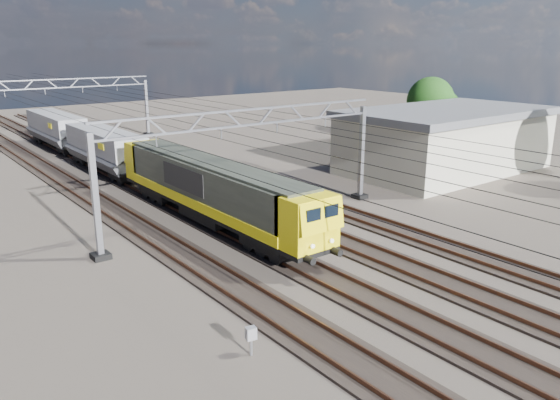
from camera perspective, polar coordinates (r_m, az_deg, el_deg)
ground at (r=30.94m, az=1.23°, el=-4.33°), size 160.00×160.00×0.00m
track_outer_west at (r=27.82m, az=-8.53°, el=-6.76°), size 2.60×140.00×0.30m
track_loco at (r=29.79m, az=-1.78°, el=-5.02°), size 2.60×140.00×0.30m
track_inner_east at (r=32.14m, az=4.02°, el=-3.45°), size 2.60×140.00×0.30m
track_outer_east at (r=34.79m, az=8.98°, el=-2.08°), size 2.60×140.00×0.30m
catenary_gantry_mid at (r=32.95m, az=-3.09°, el=3.99°), size 19.90×0.90×7.11m
catenary_gantry_far at (r=65.55m, az=-21.46°, el=8.92°), size 19.90×0.90×7.11m
overhead_wires at (r=35.95m, az=-6.78°, el=7.90°), size 12.03×140.00×0.53m
locomotive at (r=33.44m, az=-7.25°, el=1.28°), size 2.76×21.10×3.62m
hopper_wagon_lead at (r=49.24m, az=-17.80°, el=5.28°), size 3.38×13.00×3.25m
hopper_wagon_mid at (r=62.65m, az=-22.34°, el=7.00°), size 3.38×13.00×3.25m
trackside_cabinet at (r=19.94m, az=-3.06°, el=-13.85°), size 0.42×0.34×1.11m
industrial_shed at (r=49.98m, az=16.92°, el=6.07°), size 18.60×10.60×5.40m
tree_far at (r=60.94m, az=15.77°, el=9.76°), size 5.46×5.06×7.45m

